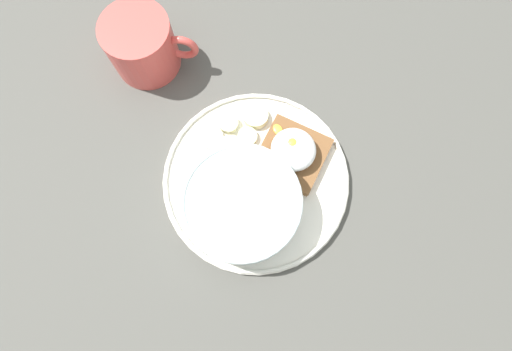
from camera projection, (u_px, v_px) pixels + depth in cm
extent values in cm
cube|color=#494843|center=(256.00, 183.00, 55.93)|extent=(120.00, 120.00, 2.00)
cylinder|color=silver|center=(256.00, 180.00, 54.48)|extent=(25.29, 25.29, 1.00)
torus|color=silver|center=(256.00, 179.00, 53.71)|extent=(25.09, 25.09, 0.60)
cylinder|color=white|center=(242.00, 206.00, 50.16)|extent=(14.52, 14.52, 5.74)
torus|color=white|center=(242.00, 201.00, 47.39)|extent=(14.72, 14.72, 0.60)
cylinder|color=#CABD8D|center=(242.00, 206.00, 50.46)|extent=(13.12, 13.12, 4.73)
ellipsoid|color=#CABD8D|center=(242.00, 203.00, 48.37)|extent=(12.47, 12.47, 1.20)
ellipsoid|color=tan|center=(249.00, 229.00, 47.21)|extent=(2.00, 1.79, 0.72)
ellipsoid|color=#C6B08B|center=(251.00, 190.00, 48.36)|extent=(2.12, 2.26, 0.82)
ellipsoid|color=beige|center=(240.00, 201.00, 48.14)|extent=(1.58, 1.28, 0.59)
ellipsoid|color=tan|center=(252.00, 206.00, 47.95)|extent=(1.68, 1.83, 0.66)
ellipsoid|color=tan|center=(246.00, 194.00, 48.25)|extent=(1.56, 2.02, 0.77)
cube|color=brown|center=(292.00, 154.00, 53.57)|extent=(10.70, 10.70, 0.30)
cube|color=#976339|center=(292.00, 155.00, 54.15)|extent=(10.49, 10.49, 1.39)
ellipsoid|color=white|center=(294.00, 150.00, 51.92)|extent=(6.00, 5.82, 3.23)
sphere|color=yellow|center=(292.00, 145.00, 51.32)|extent=(2.01, 2.01, 2.01)
ellipsoid|color=yellow|center=(278.00, 130.00, 54.13)|extent=(1.96, 1.64, 0.36)
cylinder|color=beige|center=(229.00, 124.00, 55.34)|extent=(2.85, 2.79, 1.39)
cylinder|color=#B4AE88|center=(228.00, 122.00, 54.74)|extent=(0.51, 0.50, 0.15)
cylinder|color=#EDF0BE|center=(247.00, 137.00, 54.98)|extent=(2.98, 2.92, 1.16)
cylinder|color=#B9BB94|center=(247.00, 136.00, 54.51)|extent=(0.53, 0.53, 0.15)
cylinder|color=#F0E9BF|center=(211.00, 140.00, 54.78)|extent=(3.31, 3.21, 1.42)
cylinder|color=#BBB595|center=(211.00, 139.00, 54.29)|extent=(0.59, 0.58, 0.19)
cylinder|color=beige|center=(256.00, 117.00, 55.66)|extent=(5.00, 5.01, 1.37)
cylinder|color=#B6B48A|center=(256.00, 115.00, 55.13)|extent=(0.90, 0.90, 0.17)
cylinder|color=#F5E7C5|center=(230.00, 147.00, 54.46)|extent=(4.80, 4.82, 1.61)
cylinder|color=#BFB49A|center=(230.00, 146.00, 53.96)|extent=(0.86, 0.86, 0.22)
cylinder|color=#D44B44|center=(142.00, 46.00, 55.64)|extent=(9.56, 9.56, 8.34)
cylinder|color=#31240E|center=(135.00, 32.00, 52.57)|extent=(8.12, 8.12, 0.40)
torus|color=#D44B44|center=(182.00, 48.00, 55.08)|extent=(4.33, 3.61, 4.67)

